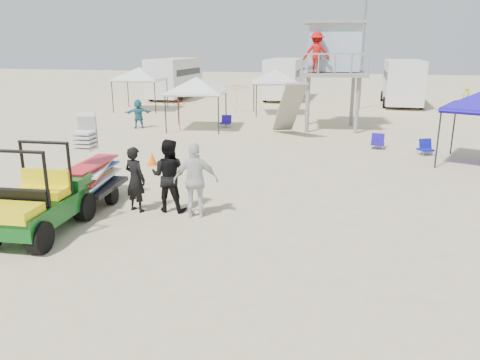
% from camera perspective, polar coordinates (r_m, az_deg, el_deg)
% --- Properties ---
extents(ground, '(140.00, 140.00, 0.00)m').
position_cam_1_polar(ground, '(8.83, -8.21, -13.23)').
color(ground, beige).
rests_on(ground, ground).
extents(utility_cart, '(1.59, 2.87, 2.10)m').
position_cam_1_polar(utility_cart, '(11.83, -23.75, -1.63)').
color(utility_cart, '#0C4E15').
rests_on(utility_cart, ground).
extents(surf_trailer, '(1.49, 2.53, 2.25)m').
position_cam_1_polar(surf_trailer, '(13.67, -17.78, 0.99)').
color(surf_trailer, black).
rests_on(surf_trailer, ground).
extents(man_left, '(0.74, 0.60, 1.76)m').
position_cam_1_polar(man_left, '(12.69, -12.65, 0.07)').
color(man_left, black).
rests_on(man_left, ground).
extents(man_mid, '(0.99, 0.79, 1.96)m').
position_cam_1_polar(man_mid, '(12.53, -8.70, 0.54)').
color(man_mid, black).
rests_on(man_mid, ground).
extents(man_right, '(1.22, 0.75, 1.95)m').
position_cam_1_polar(man_right, '(12.01, -5.41, -0.06)').
color(man_right, silver).
rests_on(man_right, ground).
extents(lifeguard_tower, '(3.72, 3.72, 5.35)m').
position_cam_1_polar(lifeguard_tower, '(25.44, 11.12, 15.12)').
color(lifeguard_tower, gray).
rests_on(lifeguard_tower, ground).
extents(canopy_white_a, '(3.22, 3.22, 3.14)m').
position_cam_1_polar(canopy_white_a, '(24.85, -5.34, 12.08)').
color(canopy_white_a, black).
rests_on(canopy_white_a, ground).
extents(canopy_white_b, '(3.40, 3.40, 3.29)m').
position_cam_1_polar(canopy_white_b, '(32.98, -12.17, 13.04)').
color(canopy_white_b, black).
rests_on(canopy_white_b, ground).
extents(canopy_white_c, '(3.30, 3.30, 3.23)m').
position_cam_1_polar(canopy_white_c, '(30.45, 4.28, 13.01)').
color(canopy_white_c, black).
rests_on(canopy_white_c, ground).
extents(umbrella_a, '(2.24, 2.27, 1.65)m').
position_cam_1_polar(umbrella_a, '(24.97, -7.42, 7.97)').
color(umbrella_a, red).
rests_on(umbrella_a, ground).
extents(umbrella_b, '(2.96, 2.96, 1.92)m').
position_cam_1_polar(umbrella_b, '(30.95, -0.41, 9.91)').
color(umbrella_b, '#FCAB16').
rests_on(umbrella_b, ground).
extents(cone_near, '(0.34, 0.34, 0.50)m').
position_cam_1_polar(cone_near, '(16.88, -20.05, 1.22)').
color(cone_near, orange).
rests_on(cone_near, ground).
extents(cone_far, '(0.34, 0.34, 0.50)m').
position_cam_1_polar(cone_far, '(17.69, -10.66, 2.58)').
color(cone_far, '#FF6408').
rests_on(cone_far, ground).
extents(beach_chair_a, '(0.57, 0.61, 0.64)m').
position_cam_1_polar(beach_chair_a, '(25.70, -1.73, 7.17)').
color(beach_chair_a, '#210FAA').
rests_on(beach_chair_a, ground).
extents(beach_chair_b, '(0.71, 0.79, 0.64)m').
position_cam_1_polar(beach_chair_b, '(20.56, 21.66, 3.77)').
color(beach_chair_b, '#0E149A').
rests_on(beach_chair_b, ground).
extents(beach_chair_c, '(0.59, 0.63, 0.64)m').
position_cam_1_polar(beach_chair_c, '(21.10, 16.45, 4.55)').
color(beach_chair_c, '#1D0D95').
rests_on(beach_chair_c, ground).
extents(rv_far_left, '(2.64, 6.80, 3.25)m').
position_cam_1_polar(rv_far_left, '(40.09, -7.95, 12.38)').
color(rv_far_left, silver).
rests_on(rv_far_left, ground).
extents(rv_mid_left, '(2.65, 6.50, 3.25)m').
position_cam_1_polar(rv_mid_left, '(39.12, 5.51, 12.37)').
color(rv_mid_left, silver).
rests_on(rv_mid_left, ground).
extents(rv_mid_right, '(2.64, 7.00, 3.25)m').
position_cam_1_polar(rv_mid_right, '(37.26, 19.21, 11.39)').
color(rv_mid_right, silver).
rests_on(rv_mid_right, ground).
extents(light_pole_left, '(0.14, 0.14, 8.00)m').
position_cam_1_polar(light_pole_left, '(34.07, 14.75, 15.10)').
color(light_pole_left, slate).
rests_on(light_pole_left, ground).
extents(distant_beachgoers, '(19.54, 13.25, 1.58)m').
position_cam_1_polar(distant_beachgoers, '(27.11, -0.33, 8.64)').
color(distant_beachgoers, '#BBBD46').
rests_on(distant_beachgoers, ground).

